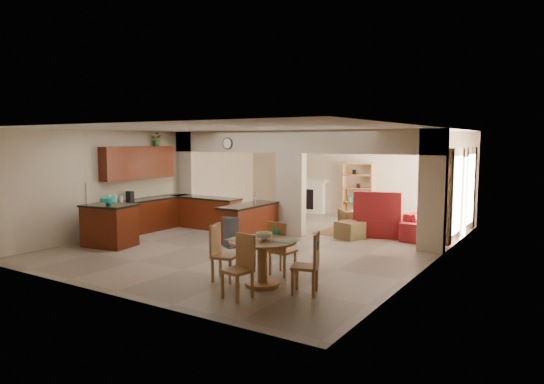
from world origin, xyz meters
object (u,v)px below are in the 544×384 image
Objects in this scene: kitchen_island at (110,225)px; dining_table at (262,256)px; armchair at (353,221)px; sofa at (433,224)px.

kitchen_island is 1.09× the size of dining_table.
kitchen_island reaches higher than armchair.
kitchen_island reaches higher than sofa.
kitchen_island is 8.22m from sofa.
dining_table reaches higher than armchair.
kitchen_island is 1.78× the size of armchair.
dining_table is at bearing 172.04° from sofa.
sofa is at bearing 30.87° from kitchen_island.
kitchen_island is 0.55× the size of sofa.
kitchen_island is at bearing 135.48° from sofa.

